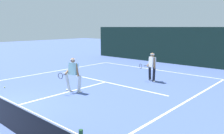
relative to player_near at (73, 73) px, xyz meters
The scene contains 7 objects.
court_line_baseline_far 7.76m from the player_near, 91.19° to the left, with size 9.87×0.10×0.01m, color white.
court_line_service 2.64m from the player_near, 93.70° to the left, with size 8.05×0.10×0.01m, color white.
court_line_centre 1.19m from the player_near, 102.20° to the right, with size 0.10×6.40×0.01m, color white.
player_near is the anchor object (origin of this frame).
player_far 4.77m from the player_near, 69.28° to the left, with size 1.01×0.80×1.67m.
tennis_ball 3.90m from the player_near, 148.73° to the right, with size 0.07×0.07×0.07m, color #D1E033.
back_fence_windscreen 11.13m from the player_near, 90.82° to the left, with size 17.67×0.12×3.14m, color #192F27.
Camera 1 is at (8.65, -2.73, 3.14)m, focal length 35.83 mm.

